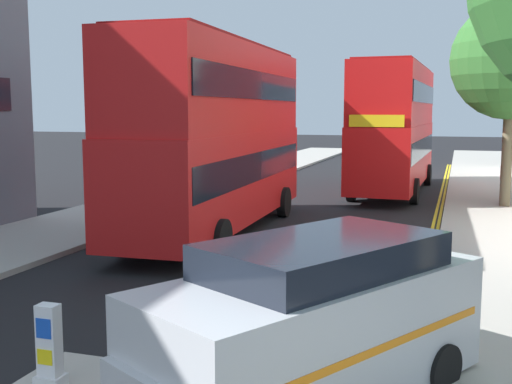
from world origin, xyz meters
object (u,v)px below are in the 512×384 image
keep_left_bollard (49,350)px  double_decker_bus_oncoming (395,125)px  double_decker_bus_away (217,132)px  pedestrian_far (505,181)px  taxi_minivan (309,325)px

keep_left_bollard → double_decker_bus_oncoming: 22.35m
double_decker_bus_away → pedestrian_far: (8.57, 8.41, -2.04)m
double_decker_bus_away → pedestrian_far: double_decker_bus_away is taller
double_decker_bus_away → double_decker_bus_oncoming: size_ratio=1.00×
pedestrian_far → double_decker_bus_oncoming: bearing=148.3°
double_decker_bus_oncoming → pedestrian_far: size_ratio=6.71×
double_decker_bus_away → pedestrian_far: 12.18m
double_decker_bus_oncoming → pedestrian_far: (4.48, -2.77, -2.04)m
taxi_minivan → keep_left_bollard: bearing=-168.3°
taxi_minivan → double_decker_bus_oncoming: bearing=93.0°
keep_left_bollard → taxi_minivan: bearing=11.7°
keep_left_bollard → pedestrian_far: pedestrian_far is taller
keep_left_bollard → pedestrian_far: (6.66, 19.35, 0.38)m
keep_left_bollard → double_decker_bus_oncoming: double_decker_bus_oncoming is taller
keep_left_bollard → pedestrian_far: 20.46m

